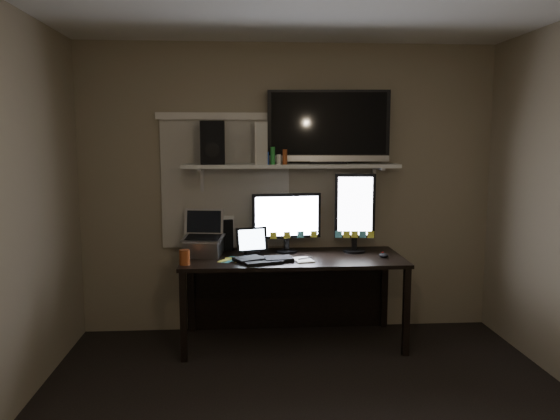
{
  "coord_description": "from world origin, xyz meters",
  "views": [
    {
      "loc": [
        -0.41,
        -2.94,
        1.69
      ],
      "look_at": [
        -0.12,
        1.25,
        1.14
      ],
      "focal_mm": 35.0,
      "sensor_mm": 36.0,
      "label": 1
    }
  ],
  "objects": [
    {
      "name": "back_wall",
      "position": [
        0.0,
        1.8,
        1.25
      ],
      "size": [
        3.6,
        0.0,
        3.6
      ],
      "primitive_type": "plane",
      "rotation": [
        1.57,
        0.0,
        0.0
      ],
      "color": "#81735C",
      "rests_on": "floor"
    },
    {
      "name": "tablet",
      "position": [
        -0.33,
        1.52,
        0.85
      ],
      "size": [
        0.29,
        0.19,
        0.23
      ],
      "primitive_type": "cube",
      "rotation": [
        0.0,
        0.0,
        0.31
      ],
      "color": "black",
      "rests_on": "desk"
    },
    {
      "name": "window_blinds",
      "position": [
        -0.55,
        1.79,
        1.3
      ],
      "size": [
        1.1,
        0.02,
        1.1
      ],
      "primitive_type": "cube",
      "color": "silver",
      "rests_on": "back_wall"
    },
    {
      "name": "monitor_landscape",
      "position": [
        -0.03,
        1.61,
        0.99
      ],
      "size": [
        0.59,
        0.13,
        0.52
      ],
      "primitive_type": "cube",
      "rotation": [
        0.0,
        0.0,
        0.12
      ],
      "color": "black",
      "rests_on": "desk"
    },
    {
      "name": "keyboard",
      "position": [
        -0.24,
        1.28,
        0.74
      ],
      "size": [
        0.49,
        0.31,
        0.03
      ],
      "primitive_type": "cube",
      "rotation": [
        0.0,
        0.0,
        0.31
      ],
      "color": "black",
      "rests_on": "desk"
    },
    {
      "name": "game_console",
      "position": [
        -0.24,
        1.65,
        1.65
      ],
      "size": [
        0.11,
        0.3,
        0.34
      ],
      "primitive_type": "cube",
      "rotation": [
        0.0,
        0.0,
        -0.09
      ],
      "color": "beige",
      "rests_on": "wall_shelf"
    },
    {
      "name": "cup",
      "position": [
        -0.85,
        1.19,
        0.79
      ],
      "size": [
        0.09,
        0.09,
        0.12
      ],
      "primitive_type": "cylinder",
      "rotation": [
        0.0,
        0.0,
        -0.06
      ],
      "color": "#953F1B",
      "rests_on": "desk"
    },
    {
      "name": "speaker",
      "position": [
        -0.65,
        1.62,
        1.66
      ],
      "size": [
        0.19,
        0.24,
        0.35
      ],
      "primitive_type": "cube",
      "rotation": [
        0.0,
        0.0,
        0.01
      ],
      "color": "black",
      "rests_on": "wall_shelf"
    },
    {
      "name": "wall_shelf",
      "position": [
        0.0,
        1.62,
        1.46
      ],
      "size": [
        1.8,
        0.35,
        0.03
      ],
      "primitive_type": "cube",
      "color": "beige",
      "rests_on": "back_wall"
    },
    {
      "name": "file_sorter",
      "position": [
        -0.61,
        1.73,
        0.87
      ],
      "size": [
        0.25,
        0.16,
        0.29
      ],
      "primitive_type": "cube",
      "rotation": [
        0.0,
        0.0,
        0.25
      ],
      "color": "black",
      "rests_on": "desk"
    },
    {
      "name": "laptop",
      "position": [
        -0.73,
        1.5,
        0.92
      ],
      "size": [
        0.37,
        0.32,
        0.37
      ],
      "primitive_type": "cube",
      "rotation": [
        0.0,
        0.0,
        -0.16
      ],
      "color": "#A4A3A8",
      "rests_on": "desk"
    },
    {
      "name": "desk",
      "position": [
        0.0,
        1.55,
        0.55
      ],
      "size": [
        1.8,
        0.75,
        0.73
      ],
      "color": "black",
      "rests_on": "floor"
    },
    {
      "name": "notepad",
      "position": [
        0.07,
        1.27,
        0.74
      ],
      "size": [
        0.17,
        0.22,
        0.01
      ],
      "primitive_type": "cube",
      "rotation": [
        0.0,
        0.0,
        0.19
      ],
      "color": "silver",
      "rests_on": "desk"
    },
    {
      "name": "mouse",
      "position": [
        0.74,
        1.34,
        0.75
      ],
      "size": [
        0.09,
        0.12,
        0.04
      ],
      "primitive_type": "ellipsoid",
      "rotation": [
        0.0,
        0.0,
        0.26
      ],
      "color": "black",
      "rests_on": "desk"
    },
    {
      "name": "bottles",
      "position": [
        -0.16,
        1.54,
        1.55
      ],
      "size": [
        0.24,
        0.13,
        0.15
      ],
      "primitive_type": null,
      "rotation": [
        0.0,
        0.0,
        0.35
      ],
      "color": "#A50F0C",
      "rests_on": "wall_shelf"
    },
    {
      "name": "tv",
      "position": [
        0.32,
        1.66,
        1.79
      ],
      "size": [
        1.03,
        0.27,
        0.61
      ],
      "primitive_type": "cube",
      "rotation": [
        0.0,
        0.0,
        -0.08
      ],
      "color": "black",
      "rests_on": "wall_shelf"
    },
    {
      "name": "sticky_notes",
      "position": [
        -0.55,
        1.34,
        0.73
      ],
      "size": [
        0.31,
        0.26,
        0.0
      ],
      "primitive_type": null,
      "rotation": [
        0.0,
        0.0,
        0.22
      ],
      "color": "#EAEA3F",
      "rests_on": "desk"
    },
    {
      "name": "monitor_portrait",
      "position": [
        0.54,
        1.58,
        1.07
      ],
      "size": [
        0.35,
        0.1,
        0.68
      ],
      "primitive_type": "cube",
      "rotation": [
        0.0,
        0.0,
        -0.1
      ],
      "color": "black",
      "rests_on": "desk"
    }
  ]
}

